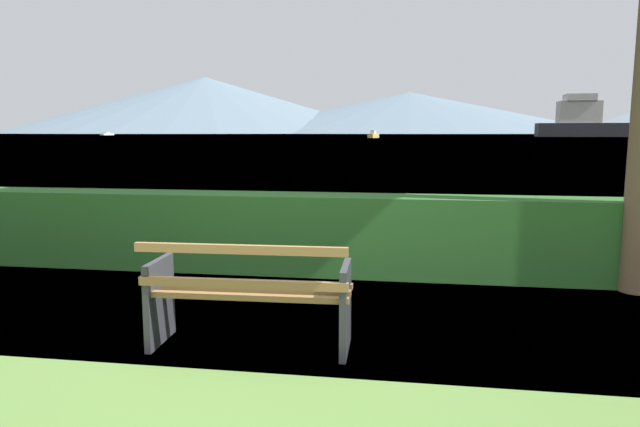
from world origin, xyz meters
The scene contains 8 objects.
ground_plane centered at (0.00, 0.00, 0.00)m, with size 1400.00×1400.00×0.00m, color #567A38.
water_surface centered at (0.00, 309.51, 0.00)m, with size 620.00×620.00×0.00m, color #7A99A8.
park_bench centered at (0.00, -0.06, 0.42)m, with size 1.57×0.61×0.87m.
hedge_row centered at (0.00, 2.42, 0.47)m, with size 9.06×0.61×0.93m, color #285B23.
cargo_ship_large centered at (71.38, 190.74, 3.75)m, with size 70.19×13.59×13.43m.
fishing_boat_near centered at (-8.27, 148.12, 0.71)m, with size 2.87×4.53×1.97m.
sailboat_mid centered at (-132.94, 236.58, 0.48)m, with size 3.92×6.83×1.28m.
distant_hills centered at (-9.34, 572.55, 25.79)m, with size 865.76×415.26×57.43m.
Camera 1 is at (1.19, -4.16, 1.67)m, focal length 32.12 mm.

